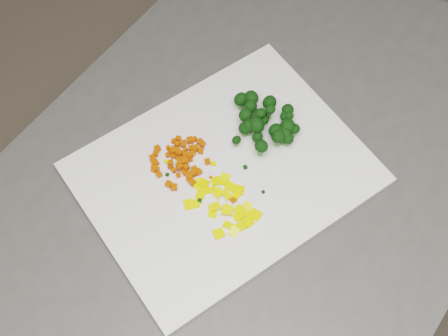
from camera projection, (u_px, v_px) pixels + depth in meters
counter_block at (246, 271)px, 1.32m from camera, size 1.08×0.89×0.90m
cutting_board at (224, 173)px, 0.92m from camera, size 0.42×0.34×0.01m
carrot_pile at (180, 158)px, 0.91m from camera, size 0.09×0.09×0.02m
pepper_pile at (224, 202)px, 0.88m from camera, size 0.10×0.10×0.01m
broccoli_pile at (263, 117)px, 0.93m from camera, size 0.11×0.11×0.05m
carrot_cube_0 at (156, 163)px, 0.92m from camera, size 0.01×0.01×0.01m
carrot_cube_1 at (195, 148)px, 0.93m from camera, size 0.01×0.01×0.01m
carrot_cube_2 at (188, 174)px, 0.91m from camera, size 0.01×0.01×0.01m
carrot_cube_3 at (193, 173)px, 0.91m from camera, size 0.01×0.01×0.01m
carrot_cube_4 at (152, 158)px, 0.92m from camera, size 0.01×0.01×0.01m
carrot_cube_5 at (190, 140)px, 0.94m from camera, size 0.01×0.01×0.01m
carrot_cube_6 at (169, 184)px, 0.90m from camera, size 0.01×0.01×0.01m
carrot_cube_7 at (174, 187)px, 0.90m from camera, size 0.01×0.01×0.01m
carrot_cube_8 at (192, 183)px, 0.90m from camera, size 0.01×0.01×0.01m
carrot_cube_9 at (172, 154)px, 0.93m from camera, size 0.01×0.01×0.01m
carrot_cube_10 at (191, 148)px, 0.93m from camera, size 0.01×0.01×0.01m
carrot_cube_11 at (178, 139)px, 0.94m from camera, size 0.01×0.01×0.01m
carrot_cube_12 at (192, 154)px, 0.93m from camera, size 0.01×0.01×0.01m
carrot_cube_13 at (199, 172)px, 0.91m from camera, size 0.01×0.01×0.01m
carrot_cube_14 at (185, 172)px, 0.91m from camera, size 0.01×0.01×0.01m
carrot_cube_15 at (192, 141)px, 0.94m from camera, size 0.01×0.01×0.01m
carrot_cube_16 at (178, 175)px, 0.91m from camera, size 0.01×0.01×0.01m
carrot_cube_17 at (184, 165)px, 0.92m from camera, size 0.01×0.01×0.01m
carrot_cube_18 at (186, 167)px, 0.91m from camera, size 0.01×0.01×0.01m
carrot_cube_19 at (174, 170)px, 0.91m from camera, size 0.01×0.01×0.01m
carrot_cube_20 at (203, 145)px, 0.93m from camera, size 0.01×0.01×0.01m
carrot_cube_21 at (177, 144)px, 0.93m from camera, size 0.01×0.01×0.01m
carrot_cube_22 at (169, 152)px, 0.93m from camera, size 0.01×0.01×0.01m
carrot_cube_23 at (177, 151)px, 0.92m from camera, size 0.01×0.01×0.01m
carrot_cube_24 at (201, 151)px, 0.93m from camera, size 0.01×0.01×0.01m
carrot_cube_25 at (172, 151)px, 0.92m from camera, size 0.01×0.01×0.01m
carrot_cube_26 at (197, 174)px, 0.91m from camera, size 0.01×0.01×0.01m
carrot_cube_27 at (183, 145)px, 0.93m from camera, size 0.01×0.01×0.01m
carrot_cube_28 at (154, 170)px, 0.91m from camera, size 0.01×0.01×0.01m
carrot_cube_29 at (156, 169)px, 0.91m from camera, size 0.01×0.01×0.01m
carrot_cube_30 at (177, 150)px, 0.93m from camera, size 0.01×0.01×0.01m
carrot_cube_31 at (186, 162)px, 0.91m from camera, size 0.01×0.01×0.01m
carrot_cube_32 at (170, 166)px, 0.92m from camera, size 0.01×0.01×0.01m
carrot_cube_33 at (153, 162)px, 0.92m from camera, size 0.01×0.01×0.01m
carrot_cube_34 at (186, 149)px, 0.92m from camera, size 0.01×0.01×0.01m
carrot_cube_35 at (168, 148)px, 0.93m from camera, size 0.01×0.01×0.01m
carrot_cube_36 at (188, 180)px, 0.91m from camera, size 0.01×0.01×0.01m
carrot_cube_37 at (157, 149)px, 0.93m from camera, size 0.01×0.01×0.01m
carrot_cube_38 at (184, 159)px, 0.91m from camera, size 0.01×0.01×0.01m
carrot_cube_39 at (194, 169)px, 0.91m from camera, size 0.01×0.01×0.01m
carrot_cube_40 at (185, 154)px, 0.93m from camera, size 0.01×0.01×0.01m
carrot_cube_41 at (194, 139)px, 0.94m from camera, size 0.01×0.01×0.01m
carrot_cube_42 at (168, 155)px, 0.93m from camera, size 0.01×0.01×0.01m
carrot_cube_43 at (176, 152)px, 0.93m from camera, size 0.01×0.01×0.01m
carrot_cube_44 at (169, 184)px, 0.90m from camera, size 0.01×0.01×0.01m
carrot_cube_45 at (156, 154)px, 0.93m from camera, size 0.01×0.01×0.01m
carrot_cube_46 at (190, 159)px, 0.92m from camera, size 0.01×0.01×0.01m
carrot_cube_47 at (195, 170)px, 0.91m from camera, size 0.01×0.01×0.01m
carrot_cube_48 at (180, 165)px, 0.91m from camera, size 0.01×0.01×0.01m
carrot_cube_49 at (173, 156)px, 0.92m from camera, size 0.01×0.01×0.01m
carrot_cube_50 at (159, 175)px, 0.91m from camera, size 0.01×0.01×0.01m
carrot_cube_51 at (179, 162)px, 0.91m from camera, size 0.01×0.01×0.01m
carrot_cube_52 at (200, 142)px, 0.94m from camera, size 0.01×0.01×0.01m
carrot_cube_53 at (154, 166)px, 0.92m from camera, size 0.01×0.01×0.01m
carrot_cube_54 at (190, 177)px, 0.91m from camera, size 0.01×0.01×0.01m
carrot_cube_55 at (187, 155)px, 0.93m from camera, size 0.01×0.01×0.01m
carrot_cube_56 at (154, 167)px, 0.92m from camera, size 0.01×0.01×0.01m
carrot_cube_57 at (178, 158)px, 0.92m from camera, size 0.01×0.01×0.01m
carrot_cube_58 at (179, 153)px, 0.92m from camera, size 0.01×0.01×0.01m
carrot_cube_59 at (189, 156)px, 0.92m from camera, size 0.01×0.01×0.01m
carrot_cube_60 at (185, 161)px, 0.91m from camera, size 0.01×0.01×0.01m
carrot_cube_61 at (171, 163)px, 0.91m from camera, size 0.01×0.01×0.01m
carrot_cube_62 at (207, 162)px, 0.92m from camera, size 0.01×0.01×0.01m
carrot_cube_63 at (174, 141)px, 0.94m from camera, size 0.01×0.01×0.01m
carrot_cube_64 at (180, 166)px, 0.91m from camera, size 0.01×0.01×0.01m
carrot_cube_65 at (181, 162)px, 0.91m from camera, size 0.01×0.01×0.01m
carrot_cube_66 at (182, 165)px, 0.91m from camera, size 0.01×0.01×0.01m
carrot_cube_67 at (173, 150)px, 0.92m from camera, size 0.01×0.01×0.01m
carrot_cube_68 at (184, 143)px, 0.94m from camera, size 0.01×0.01×0.01m
pepper_chunk_0 at (255, 215)px, 0.88m from camera, size 0.02×0.02×0.01m
pepper_chunk_1 at (225, 182)px, 0.90m from camera, size 0.02×0.02×0.00m
pepper_chunk_2 at (228, 209)px, 0.88m from camera, size 0.01×0.02×0.01m
pepper_chunk_3 at (239, 190)px, 0.90m from camera, size 0.02×0.02×0.01m
pepper_chunk_4 at (199, 200)px, 0.89m from camera, size 0.02×0.02×0.00m
pepper_chunk_5 at (241, 226)px, 0.87m from camera, size 0.01×0.02×0.01m
pepper_chunk_6 at (219, 234)px, 0.87m from camera, size 0.02×0.02×0.00m
pepper_chunk_7 at (203, 184)px, 0.90m from camera, size 0.02×0.02×0.01m
pepper_chunk_8 at (246, 210)px, 0.88m from camera, size 0.02×0.02×0.01m
pepper_chunk_9 at (197, 204)px, 0.89m from camera, size 0.01×0.02×0.00m
pepper_chunk_10 at (227, 195)px, 0.89m from camera, size 0.01×0.02×0.00m
pepper_chunk_11 at (234, 232)px, 0.87m from camera, size 0.02×0.02×0.01m
pepper_chunk_12 at (203, 190)px, 0.90m from camera, size 0.02×0.02×0.01m
pepper_chunk_13 at (237, 194)px, 0.90m from camera, size 0.02×0.02×0.01m
pepper_chunk_14 at (248, 222)px, 0.87m from camera, size 0.01×0.02×0.01m
pepper_chunk_15 at (231, 187)px, 0.90m from camera, size 0.02×0.02×0.00m
pepper_chunk_16 at (215, 207)px, 0.88m from camera, size 0.02×0.02×0.00m
pepper_chunk_17 at (213, 213)px, 0.88m from camera, size 0.02×0.02×0.01m
pepper_chunk_18 at (189, 204)px, 0.89m from camera, size 0.02×0.02×0.01m
pepper_chunk_19 at (200, 195)px, 0.89m from camera, size 0.01×0.02×0.01m
pepper_chunk_20 at (238, 217)px, 0.88m from camera, size 0.02×0.01×0.01m
pepper_chunk_21 at (240, 210)px, 0.88m from camera, size 0.02×0.01×0.01m
pepper_chunk_22 at (227, 210)px, 0.88m from camera, size 0.02×0.02×0.00m
pepper_chunk_23 at (241, 210)px, 0.88m from camera, size 0.02×0.02×0.00m
pepper_chunk_24 at (248, 205)px, 0.89m from camera, size 0.01×0.01×0.01m
pepper_chunk_25 at (210, 190)px, 0.90m from camera, size 0.02×0.02×0.00m
pepper_chunk_26 at (216, 181)px, 0.91m from camera, size 0.02×0.02×0.01m
pepper_chunk_27 at (247, 209)px, 0.88m from camera, size 0.02×0.02×0.01m
pepper_chunk_28 at (240, 215)px, 0.88m from camera, size 0.02×0.02×0.01m
pepper_chunk_29 at (225, 177)px, 0.91m from camera, size 0.02×0.02×0.01m
pepper_chunk_30 at (229, 226)px, 0.87m from camera, size 0.02×0.02×0.01m
pepper_chunk_31 at (218, 193)px, 0.89m from camera, size 0.02×0.01×0.00m
pepper_chunk_32 at (198, 184)px, 0.90m from camera, size 0.02×0.02×0.01m
pepper_chunk_33 at (251, 215)px, 0.88m from camera, size 0.02×0.02×0.01m
broccoli_floret_0 at (244, 130)px, 0.93m from camera, size 0.03×0.03×0.03m
broccoli_floret_1 at (287, 112)px, 0.95m from camera, size 0.03×0.03×0.03m
broccoli_floret_2 at (236, 142)px, 0.93m from camera, size 0.02×0.02×0.02m
broccoli_floret_3 at (287, 141)px, 0.93m from camera, size 0.02×0.02×0.02m
broccoli_floret_4 at (251, 100)px, 0.96m from camera, size 0.03×0.03×0.03m
broccoli_floret_5 at (283, 136)px, 0.93m from camera, size 0.03×0.03×0.03m
broccoli_floret_6 at (287, 129)px, 0.93m from camera, size 0.03×0.03×0.03m
broccoli_floret_7 at (256, 126)px, 0.93m from camera, size 0.03×0.03×0.03m
broccoli_floret_8 at (240, 102)px, 0.96m from camera, size 0.03×0.03×0.03m
broccoli_floret_9 at (260, 116)px, 0.93m from camera, size 0.02×0.02×0.03m
broccoli_floret_10 at (285, 118)px, 0.95m from camera, size 0.02×0.02×0.02m
broccoli_floret_11 at (261, 149)px, 0.92m from camera, size 0.03×0.03×0.03m
broccoli_floret_12 at (275, 133)px, 0.93m from camera, size 0.03×0.03×0.03m
broccoli_floret_13 at (245, 118)px, 0.94m from camera, size 0.03×0.03×0.03m
broccoli_floret_14 at (269, 105)px, 0.96m from camera, size 0.03×0.03×0.03m
broccoli_floret_15 at (261, 121)px, 0.94m from camera, size 0.03×0.03×0.03m
broccoli_floret_16 at (294, 131)px, 0.93m from camera, size 0.02×0.02×0.03m
broccoli_floret_17 at (288, 119)px, 0.95m from camera, size 0.02×0.02×0.03m
broccoli_floret_18 at (278, 139)px, 0.92m from camera, size 0.03×0.03×0.03m
broccoli_floret_19 at (249, 129)px, 0.93m from camera, size 0.03×0.03×0.03m
broccoli_floret_20 at (250, 109)px, 0.95m from camera, size 0.03×0.03×0.03m
broccoli_floret_21 at (270, 113)px, 0.93m from camera, size 0.02×0.02×0.03m
broccoli_floret_22 at (257, 139)px, 0.93m from camera, size 0.02×0.02×0.02m
broccoli_floret_23 at (259, 117)px, 0.93m from camera, size 0.02×0.02×0.03m
stray_bit_0 at (166, 162)px, 0.92m from camera, size 0.01×0.01×0.00m
stray_bit_1 at (200, 201)px, 0.89m from camera, size 0.01×0.01×0.00m
stray_bit_2 at (213, 164)px, 0.92m from camera, size 0.01×0.01×0.00m
stray_bit_3 at (233, 201)px, 0.89m from camera, size 0.01×0.01×0.00m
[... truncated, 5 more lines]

